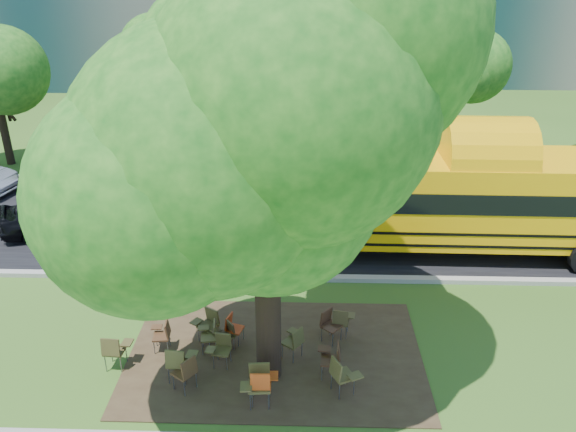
{
  "coord_description": "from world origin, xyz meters",
  "views": [
    {
      "loc": [
        1.63,
        -11.36,
        8.68
      ],
      "look_at": [
        1.17,
        3.96,
        1.65
      ],
      "focal_mm": 35.0,
      "sensor_mm": 36.0,
      "label": 1
    }
  ],
  "objects_px": {
    "chair_2": "(186,370)",
    "chair_3": "(221,347)",
    "chair_0": "(114,349)",
    "chair_5": "(258,381)",
    "chair_8": "(163,333)",
    "chair_13": "(342,320)",
    "chair_7": "(342,373)",
    "bg_car_red": "(102,167)",
    "chair_12": "(329,323)",
    "chair_6": "(333,357)",
    "chair_15": "(226,333)",
    "main_tree": "(265,128)",
    "black_car": "(68,210)",
    "chair_4": "(262,383)",
    "chair_9": "(208,322)",
    "chair_1": "(179,361)",
    "chair_10": "(233,327)",
    "chair_11": "(294,340)",
    "school_bus": "(473,198)",
    "chair_14": "(211,333)"
  },
  "relations": [
    {
      "from": "chair_13",
      "to": "chair_15",
      "type": "relative_size",
      "value": 1.09
    },
    {
      "from": "chair_5",
      "to": "chair_10",
      "type": "height_order",
      "value": "chair_5"
    },
    {
      "from": "chair_8",
      "to": "chair_13",
      "type": "bearing_deg",
      "value": -86.11
    },
    {
      "from": "chair_7",
      "to": "chair_11",
      "type": "relative_size",
      "value": 1.08
    },
    {
      "from": "chair_2",
      "to": "chair_7",
      "type": "distance_m",
      "value": 3.37
    },
    {
      "from": "chair_6",
      "to": "chair_15",
      "type": "relative_size",
      "value": 1.16
    },
    {
      "from": "chair_0",
      "to": "chair_8",
      "type": "xyz_separation_m",
      "value": [
        0.95,
        0.72,
        -0.07
      ]
    },
    {
      "from": "chair_8",
      "to": "chair_2",
      "type": "bearing_deg",
      "value": -153.27
    },
    {
      "from": "chair_3",
      "to": "chair_13",
      "type": "height_order",
      "value": "chair_13"
    },
    {
      "from": "chair_9",
      "to": "bg_car_red",
      "type": "relative_size",
      "value": 0.18
    },
    {
      "from": "chair_9",
      "to": "chair_15",
      "type": "bearing_deg",
      "value": 176.88
    },
    {
      "from": "chair_9",
      "to": "chair_10",
      "type": "xyz_separation_m",
      "value": [
        0.62,
        -0.1,
        -0.06
      ]
    },
    {
      "from": "chair_10",
      "to": "bg_car_red",
      "type": "bearing_deg",
      "value": -129.59
    },
    {
      "from": "chair_4",
      "to": "chair_11",
      "type": "height_order",
      "value": "chair_4"
    },
    {
      "from": "chair_7",
      "to": "bg_car_red",
      "type": "distance_m",
      "value": 15.71
    },
    {
      "from": "chair_13",
      "to": "bg_car_red",
      "type": "bearing_deg",
      "value": 141.73
    },
    {
      "from": "school_bus",
      "to": "chair_8",
      "type": "distance_m",
      "value": 10.3
    },
    {
      "from": "chair_11",
      "to": "chair_2",
      "type": "bearing_deg",
      "value": 153.83
    },
    {
      "from": "chair_4",
      "to": "bg_car_red",
      "type": "distance_m",
      "value": 15.06
    },
    {
      "from": "chair_0",
      "to": "chair_5",
      "type": "height_order",
      "value": "chair_5"
    },
    {
      "from": "black_car",
      "to": "chair_5",
      "type": "bearing_deg",
      "value": -163.59
    },
    {
      "from": "chair_4",
      "to": "bg_car_red",
      "type": "bearing_deg",
      "value": 119.31
    },
    {
      "from": "chair_11",
      "to": "chair_15",
      "type": "relative_size",
      "value": 1.12
    },
    {
      "from": "chair_5",
      "to": "black_car",
      "type": "bearing_deg",
      "value": -52.35
    },
    {
      "from": "chair_12",
      "to": "chair_13",
      "type": "xyz_separation_m",
      "value": [
        0.31,
        0.19,
        -0.03
      ]
    },
    {
      "from": "chair_2",
      "to": "chair_7",
      "type": "xyz_separation_m",
      "value": [
        3.37,
        -0.04,
        0.02
      ]
    },
    {
      "from": "main_tree",
      "to": "chair_5",
      "type": "distance_m",
      "value": 5.29
    },
    {
      "from": "school_bus",
      "to": "chair_10",
      "type": "bearing_deg",
      "value": -143.36
    },
    {
      "from": "chair_0",
      "to": "chair_8",
      "type": "bearing_deg",
      "value": 40.93
    },
    {
      "from": "school_bus",
      "to": "chair_4",
      "type": "relative_size",
      "value": 14.45
    },
    {
      "from": "chair_2",
      "to": "chair_8",
      "type": "height_order",
      "value": "chair_2"
    },
    {
      "from": "chair_10",
      "to": "chair_12",
      "type": "relative_size",
      "value": 0.89
    },
    {
      "from": "chair_2",
      "to": "chair_3",
      "type": "xyz_separation_m",
      "value": [
        0.64,
        0.87,
        -0.05
      ]
    },
    {
      "from": "school_bus",
      "to": "chair_12",
      "type": "relative_size",
      "value": 14.94
    },
    {
      "from": "bg_car_red",
      "to": "chair_7",
      "type": "bearing_deg",
      "value": -149.86
    },
    {
      "from": "chair_7",
      "to": "chair_9",
      "type": "relative_size",
      "value": 1.06
    },
    {
      "from": "chair_0",
      "to": "chair_7",
      "type": "distance_m",
      "value": 5.19
    },
    {
      "from": "chair_3",
      "to": "black_car",
      "type": "height_order",
      "value": "black_car"
    },
    {
      "from": "chair_12",
      "to": "chair_14",
      "type": "distance_m",
      "value": 2.89
    },
    {
      "from": "chair_1",
      "to": "black_car",
      "type": "distance_m",
      "value": 9.44
    },
    {
      "from": "chair_13",
      "to": "chair_15",
      "type": "bearing_deg",
      "value": -159.11
    },
    {
      "from": "chair_6",
      "to": "chair_15",
      "type": "height_order",
      "value": "chair_6"
    },
    {
      "from": "chair_11",
      "to": "chair_12",
      "type": "xyz_separation_m",
      "value": [
        0.85,
        0.67,
        0.01
      ]
    },
    {
      "from": "chair_2",
      "to": "black_car",
      "type": "distance_m",
      "value": 9.77
    },
    {
      "from": "bg_car_red",
      "to": "chair_13",
      "type": "bearing_deg",
      "value": -144.48
    },
    {
      "from": "chair_2",
      "to": "black_car",
      "type": "bearing_deg",
      "value": 71.79
    },
    {
      "from": "chair_0",
      "to": "chair_12",
      "type": "bearing_deg",
      "value": 17.25
    },
    {
      "from": "chair_0",
      "to": "chair_5",
      "type": "bearing_deg",
      "value": -12.7
    },
    {
      "from": "main_tree",
      "to": "chair_6",
      "type": "bearing_deg",
      "value": -0.12
    },
    {
      "from": "chair_5",
      "to": "chair_12",
      "type": "bearing_deg",
      "value": -129.62
    }
  ]
}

